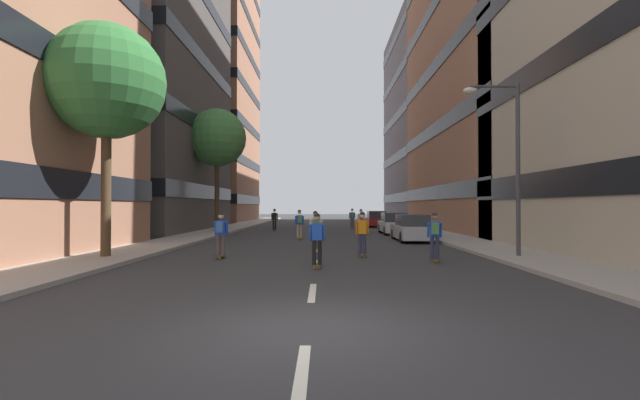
# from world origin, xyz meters

# --- Properties ---
(ground_plane) EXTENTS (147.99, 147.99, 0.00)m
(ground_plane) POSITION_xyz_m (0.00, 24.66, 0.00)
(ground_plane) COLOR #333335
(sidewalk_left) EXTENTS (2.81, 67.83, 0.14)m
(sidewalk_left) POSITION_xyz_m (-7.89, 27.75, 0.07)
(sidewalk_left) COLOR #9E9991
(sidewalk_left) RESTS_ON ground_plane
(sidewalk_right) EXTENTS (2.81, 67.83, 0.14)m
(sidewalk_right) POSITION_xyz_m (7.89, 27.75, 0.07)
(sidewalk_right) COLOR #9E9991
(sidewalk_right) RESTS_ON ground_plane
(lane_markings) EXTENTS (0.16, 57.20, 0.01)m
(lane_markings) POSITION_xyz_m (0.00, 25.50, 0.00)
(lane_markings) COLOR silver
(lane_markings) RESTS_ON ground_plane
(building_left_mid) EXTENTS (16.20, 18.56, 31.30)m
(building_left_mid) POSITION_xyz_m (-17.34, 28.33, 15.74)
(building_left_mid) COLOR #4C4744
(building_left_mid) RESTS_ON ground_plane
(building_left_far) EXTENTS (16.20, 17.19, 37.18)m
(building_left_far) POSITION_xyz_m (-17.34, 49.50, 18.68)
(building_left_far) COLOR #9E6B51
(building_left_far) RESTS_ON ground_plane
(building_right_mid) EXTENTS (16.20, 23.94, 35.92)m
(building_right_mid) POSITION_xyz_m (17.34, 28.33, 18.05)
(building_right_mid) COLOR #9E6B51
(building_right_mid) RESTS_ON ground_plane
(building_right_far) EXTENTS (16.20, 18.57, 25.11)m
(building_right_far) POSITION_xyz_m (17.34, 49.50, 12.65)
(building_right_far) COLOR slate
(building_right_far) RESTS_ON ground_plane
(parked_car_near) EXTENTS (1.82, 4.40, 1.52)m
(parked_car_near) POSITION_xyz_m (5.28, 34.80, 0.70)
(parked_car_near) COLOR maroon
(parked_car_near) RESTS_ON ground_plane
(parked_car_mid) EXTENTS (1.82, 4.40, 1.52)m
(parked_car_mid) POSITION_xyz_m (5.28, 17.85, 0.70)
(parked_car_mid) COLOR #B2B7BF
(parked_car_mid) RESTS_ON ground_plane
(parked_car_far) EXTENTS (1.82, 4.40, 1.52)m
(parked_car_far) POSITION_xyz_m (5.28, 24.23, 0.70)
(parked_car_far) COLOR silver
(parked_car_far) RESTS_ON ground_plane
(street_tree_near) EXTENTS (4.41, 4.41, 9.28)m
(street_tree_near) POSITION_xyz_m (-7.89, 26.25, 7.18)
(street_tree_near) COLOR #4C3823
(street_tree_near) RESTS_ON sidewalk_left
(street_tree_mid) EXTENTS (4.30, 4.30, 8.70)m
(street_tree_mid) POSITION_xyz_m (-7.89, 9.13, 6.65)
(street_tree_mid) COLOR #4C3823
(street_tree_mid) RESTS_ON sidewalk_left
(streetlamp_right) EXTENTS (2.13, 0.30, 6.50)m
(streetlamp_right) POSITION_xyz_m (7.24, 9.41, 4.14)
(streetlamp_right) COLOR #3F3F44
(streetlamp_right) RESTS_ON sidewalk_right
(skater_0) EXTENTS (0.53, 0.90, 1.78)m
(skater_0) POSITION_xyz_m (-3.69, 9.63, 1.02)
(skater_0) COLOR brown
(skater_0) RESTS_ON ground_plane
(skater_1) EXTENTS (0.56, 0.92, 1.78)m
(skater_1) POSITION_xyz_m (-1.20, 19.18, 1.02)
(skater_1) COLOR brown
(skater_1) RESTS_ON ground_plane
(skater_2) EXTENTS (0.53, 0.90, 1.78)m
(skater_2) POSITION_xyz_m (0.04, 7.13, 0.98)
(skater_2) COLOR brown
(skater_2) RESTS_ON ground_plane
(skater_3) EXTENTS (0.54, 0.91, 1.78)m
(skater_3) POSITION_xyz_m (1.80, 10.30, 0.98)
(skater_3) COLOR brown
(skater_3) RESTS_ON ground_plane
(skater_4) EXTENTS (0.56, 0.92, 1.78)m
(skater_4) POSITION_xyz_m (4.26, 8.64, 1.02)
(skater_4) COLOR brown
(skater_4) RESTS_ON ground_plane
(skater_5) EXTENTS (0.53, 0.90, 1.78)m
(skater_5) POSITION_xyz_m (-3.78, 28.78, 0.98)
(skater_5) COLOR brown
(skater_5) RESTS_ON ground_plane
(skater_6) EXTENTS (0.54, 0.91, 1.78)m
(skater_6) POSITION_xyz_m (2.80, 31.90, 1.02)
(skater_6) COLOR brown
(skater_6) RESTS_ON ground_plane
(skater_7) EXTENTS (0.55, 0.92, 1.78)m
(skater_7) POSITION_xyz_m (3.02, 25.27, 1.02)
(skater_7) COLOR brown
(skater_7) RESTS_ON ground_plane
(skater_8) EXTENTS (0.53, 0.90, 1.78)m
(skater_8) POSITION_xyz_m (-0.13, 13.05, 1.02)
(skater_8) COLOR brown
(skater_8) RESTS_ON ground_plane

